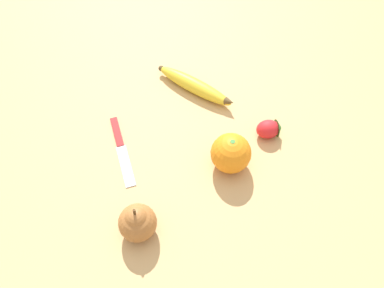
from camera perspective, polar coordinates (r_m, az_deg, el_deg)
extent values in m
plane|color=tan|center=(0.85, -5.05, 0.52)|extent=(3.00, 3.00, 0.00)
ellipsoid|color=yellow|center=(0.94, 0.37, 8.89)|extent=(0.20, 0.14, 0.04)
cone|color=brown|center=(0.90, 5.76, 6.40)|extent=(0.03, 0.03, 0.03)
sphere|color=brown|center=(0.98, -4.71, 11.41)|extent=(0.01, 0.01, 0.01)
sphere|color=orange|center=(0.79, 5.94, -1.41)|extent=(0.09, 0.09, 0.09)
cylinder|color=#3D8438|center=(0.75, 6.21, 0.30)|extent=(0.01, 0.01, 0.00)
sphere|color=#A36633|center=(0.72, -8.29, -11.79)|extent=(0.07, 0.07, 0.07)
sphere|color=#A36633|center=(0.70, -8.48, -11.15)|extent=(0.05, 0.05, 0.05)
cylinder|color=#4C3319|center=(0.68, -8.76, -10.26)|extent=(0.01, 0.01, 0.02)
ellipsoid|color=red|center=(0.86, 11.51, 2.23)|extent=(0.06, 0.05, 0.04)
cone|color=#3D8438|center=(0.87, 13.12, 2.43)|extent=(0.02, 0.04, 0.04)
cube|color=silver|center=(0.83, -10.08, -3.24)|extent=(0.06, 0.11, 0.00)
cube|color=red|center=(0.88, -11.39, 1.93)|extent=(0.05, 0.08, 0.01)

